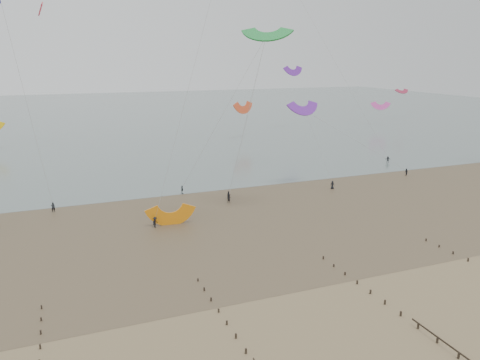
{
  "coord_description": "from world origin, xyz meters",
  "views": [
    {
      "loc": [
        -28.59,
        -39.25,
        26.91
      ],
      "look_at": [
        -2.06,
        28.0,
        8.0
      ],
      "focal_mm": 35.0,
      "sensor_mm": 36.0,
      "label": 1
    }
  ],
  "objects": [
    {
      "name": "ground",
      "position": [
        0.0,
        0.0,
        0.0
      ],
      "size": [
        500.0,
        500.0,
        0.0
      ],
      "primitive_type": "plane",
      "color": "brown",
      "rests_on": "ground"
    },
    {
      "name": "kitesurfer_lead",
      "position": [
        -30.53,
        47.48,
        0.93
      ],
      "size": [
        0.71,
        0.5,
        1.86
      ],
      "primitive_type": "imported",
      "rotation": [
        0.0,
        0.0,
        3.22
      ],
      "color": "black",
      "rests_on": "ground"
    },
    {
      "name": "sea_and_shore",
      "position": [
        -4.08,
        34.4,
        0.01
      ],
      "size": [
        500.0,
        665.0,
        0.03
      ],
      "color": "#475654",
      "rests_on": "ground"
    },
    {
      "name": "kites_airborne",
      "position": [
        -21.24,
        90.19,
        23.51
      ],
      "size": [
        222.48,
        110.65,
        42.18
      ],
      "color": "#E3AB07",
      "rests_on": "ground"
    },
    {
      "name": "kitesurfers",
      "position": [
        11.37,
        45.18,
        0.85
      ],
      "size": [
        100.99,
        27.55,
        1.8
      ],
      "color": "black",
      "rests_on": "ground"
    },
    {
      "name": "grounded_kite",
      "position": [
        -12.34,
        33.27,
        0.0
      ],
      "size": [
        7.4,
        6.02,
        3.81
      ],
      "primitive_type": null,
      "rotation": [
        1.54,
        0.0,
        -0.09
      ],
      "color": "orange",
      "rests_on": "ground"
    }
  ]
}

